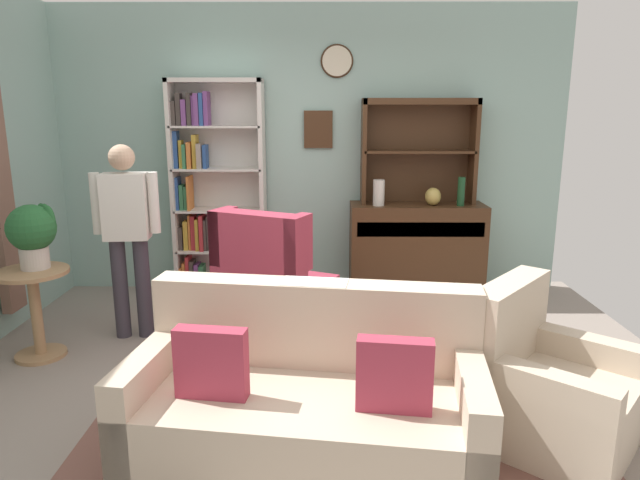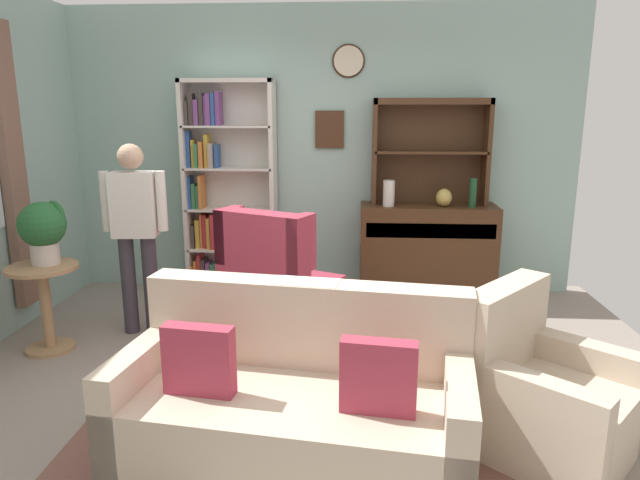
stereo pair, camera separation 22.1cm
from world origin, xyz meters
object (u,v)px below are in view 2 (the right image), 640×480
at_px(bookshelf, 223,190).
at_px(armchair_floral, 543,398).
at_px(sideboard_hutch, 430,137).
at_px(plant_stand, 45,299).
at_px(potted_plant_large, 44,228).
at_px(sideboard, 427,247).
at_px(bottle_wine, 473,193).
at_px(wingback_chair, 277,288).
at_px(vase_round, 444,198).
at_px(vase_tall, 389,193).
at_px(person_reading, 135,226).
at_px(couch_floral, 295,404).

height_order(bookshelf, armchair_floral, bookshelf).
xyz_separation_m(sideboard_hutch, plant_stand, (-3.05, -1.58, -1.14)).
distance_m(armchair_floral, plant_stand, 3.55).
relative_size(bookshelf, potted_plant_large, 4.41).
bearing_deg(sideboard, bottle_wine, -12.89).
bearing_deg(potted_plant_large, bottle_wine, 21.14).
bearing_deg(wingback_chair, vase_round, 32.28).
distance_m(bookshelf, vase_tall, 1.64).
bearing_deg(plant_stand, person_reading, 34.71).
height_order(sideboard_hutch, potted_plant_large, sideboard_hutch).
relative_size(vase_round, bottle_wine, 0.62).
relative_size(plant_stand, person_reading, 0.43).
bearing_deg(sideboard_hutch, person_reading, -154.43).
height_order(bookshelf, wingback_chair, bookshelf).
height_order(vase_tall, bottle_wine, bottle_wine).
distance_m(sideboard_hutch, potted_plant_large, 3.45).
bearing_deg(bookshelf, person_reading, -111.12).
distance_m(bottle_wine, armchair_floral, 2.57).
bearing_deg(armchair_floral, bottle_wine, 88.71).
height_order(wingback_chair, potted_plant_large, potted_plant_large).
height_order(sideboard, potted_plant_large, potted_plant_large).
distance_m(vase_tall, armchair_floral, 2.67).
bearing_deg(plant_stand, bookshelf, 56.56).
xyz_separation_m(sideboard, armchair_floral, (0.33, -2.54, -0.22)).
distance_m(bookshelf, armchair_floral, 3.60).
distance_m(vase_tall, plant_stand, 3.07).
xyz_separation_m(vase_tall, couch_floral, (-0.61, -2.65, -0.73)).
height_order(bookshelf, vase_tall, bookshelf).
height_order(bookshelf, sideboard, bookshelf).
bearing_deg(vase_round, bottle_wine, -4.95).
xyz_separation_m(bottle_wine, wingback_chair, (-1.73, -0.90, -0.67)).
bearing_deg(person_reading, couch_floral, -48.52).
height_order(couch_floral, plant_stand, couch_floral).
distance_m(bookshelf, plant_stand, 1.97).
bearing_deg(sideboard, plant_stand, -154.19).
bearing_deg(bookshelf, wingback_chair, -57.68).
bearing_deg(person_reading, bookshelf, 68.88).
xyz_separation_m(sideboard, bottle_wine, (0.39, -0.09, 0.55)).
distance_m(plant_stand, potted_plant_large, 0.54).
bearing_deg(vase_tall, armchair_floral, -73.56).
distance_m(bookshelf, person_reading, 1.24).
bearing_deg(vase_tall, vase_round, 1.49).
bearing_deg(vase_round, couch_floral, -113.00).
relative_size(vase_round, potted_plant_large, 0.36).
bearing_deg(potted_plant_large, wingback_chair, 13.88).
distance_m(vase_tall, couch_floral, 2.81).
relative_size(wingback_chair, plant_stand, 1.57).
xyz_separation_m(sideboard, person_reading, (-2.47, -1.07, 0.40)).
xyz_separation_m(sideboard_hutch, bottle_wine, (0.39, -0.20, -0.50)).
xyz_separation_m(bottle_wine, plant_stand, (-3.44, -1.38, -0.64)).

